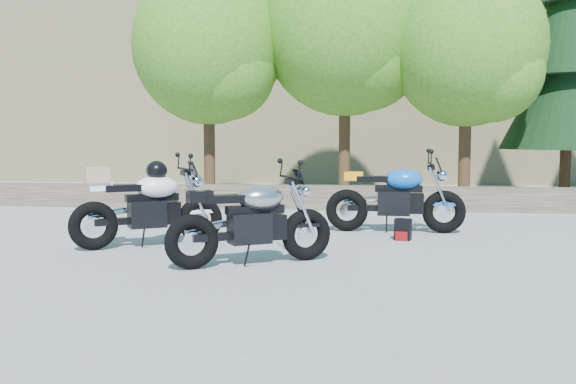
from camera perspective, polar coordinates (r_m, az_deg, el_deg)
The scene contains 11 objects.
ground at distance 8.50m, azimuth -2.16°, elevation -5.60°, with size 90.00×90.00×0.00m, color gray.
stone_wall at distance 13.88m, azimuth 1.41°, elevation -0.48°, with size 22.00×0.55×0.50m, color #43362D.
hillside at distance 36.78m, azimuth 9.72°, elevation 14.12°, with size 80.00×30.00×15.00m, color olive.
tree_decid_left at distance 15.97m, azimuth -6.77°, elevation 12.36°, with size 3.67×3.67×5.62m.
tree_decid_mid at distance 15.99m, azimuth 5.49°, elevation 13.83°, with size 4.08×4.08×6.24m.
tree_decid_right at distance 15.50m, azimuth 16.05°, elevation 11.93°, with size 3.54×3.54×5.41m.
conifer_near at distance 17.30m, azimuth 23.74°, elevation 11.56°, with size 3.17×3.17×7.06m.
silver_bike at distance 7.79m, azimuth -3.20°, elevation -2.70°, with size 1.93×1.18×1.07m.
white_bike at distance 9.28m, azimuth -12.37°, elevation -1.10°, with size 1.95×1.31×1.22m.
blue_bike at distance 10.58m, azimuth 9.58°, elevation -0.57°, with size 2.26×0.72×1.14m.
backpack at distance 9.83m, azimuth 10.17°, elevation -3.32°, with size 0.28×0.25×0.32m.
Camera 1 is at (1.32, -8.25, 1.54)m, focal length 40.00 mm.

